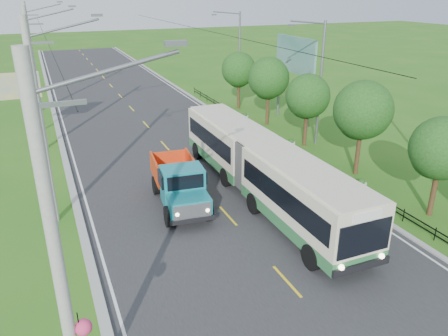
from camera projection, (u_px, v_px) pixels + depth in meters
ground at (287, 282)px, 17.70m from camera, size 240.00×240.00×0.00m
road at (158, 138)px, 34.72m from camera, size 14.00×120.00×0.02m
curb_left at (63, 149)px, 32.09m from camera, size 0.40×120.00×0.15m
curb_right at (239, 127)px, 37.29m from camera, size 0.30×120.00×0.10m
edge_line_left at (71, 149)px, 32.31m from camera, size 0.12×120.00×0.00m
edge_line_right at (234, 128)px, 37.12m from camera, size 0.12×120.00×0.00m
centre_dash at (287, 281)px, 17.69m from camera, size 0.12×2.20×0.00m
railing_right at (284, 144)px, 32.40m from camera, size 0.04×40.00×0.60m
pole_nearest at (61, 266)px, 10.29m from camera, size 3.51×0.44×10.00m
pole_near at (41, 125)px, 20.44m from camera, size 3.51×0.32×10.00m
pole_mid at (36, 80)px, 30.65m from camera, size 3.51×0.32×10.00m
pole_far at (33, 57)px, 40.87m from camera, size 3.51×0.32×10.00m
tree_second at (440, 151)px, 21.75m from camera, size 3.18×3.26×5.30m
tree_third at (362, 113)px, 26.68m from camera, size 3.60×3.62×6.00m
tree_fourth at (307, 98)px, 31.94m from camera, size 3.24×3.31×5.40m
tree_fifth at (268, 80)px, 36.94m from camera, size 3.48×3.52×5.80m
tree_back at (239, 71)px, 42.13m from camera, size 3.30×3.36×5.50m
streetlight_mid at (319, 80)px, 31.60m from camera, size 3.02×0.20×9.07m
streetlight_far at (238, 55)px, 43.52m from camera, size 3.02×0.20×9.07m
planter_near at (361, 184)px, 25.81m from camera, size 0.64×0.64×0.67m
planter_mid at (291, 144)px, 32.62m from camera, size 0.64×0.64×0.67m
planter_far at (245, 117)px, 39.43m from camera, size 0.64×0.64×0.67m
billboard_left at (20, 90)px, 33.23m from camera, size 3.00×0.20×5.20m
billboard_right at (295, 61)px, 37.14m from camera, size 0.24×6.00×7.30m
bus at (262, 165)px, 24.16m from camera, size 2.85×17.09×3.30m
dump_truck at (179, 181)px, 23.44m from camera, size 2.86×6.21×2.53m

